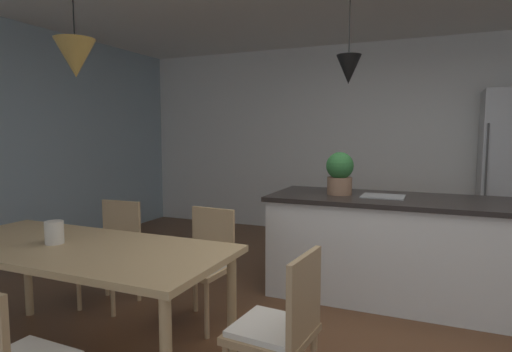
{
  "coord_description": "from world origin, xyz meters",
  "views": [
    {
      "loc": [
        0.31,
        -2.82,
        1.45
      ],
      "look_at": [
        -1.07,
        0.42,
        1.1
      ],
      "focal_mm": 29.46,
      "sensor_mm": 36.0,
      "label": 1
    }
  ],
  "objects_px": {
    "vase_on_dining_table": "(54,232)",
    "chair_far_right": "(204,262)",
    "chair_far_left": "(112,249)",
    "potted_plant_on_island": "(340,173)",
    "chair_kitchen_end": "(280,328)",
    "kitchen_island": "(392,247)",
    "dining_table": "(77,256)"
  },
  "relations": [
    {
      "from": "chair_far_right",
      "to": "vase_on_dining_table",
      "type": "height_order",
      "value": "vase_on_dining_table"
    },
    {
      "from": "potted_plant_on_island",
      "to": "vase_on_dining_table",
      "type": "height_order",
      "value": "potted_plant_on_island"
    },
    {
      "from": "dining_table",
      "to": "potted_plant_on_island",
      "type": "relative_size",
      "value": 5.12
    },
    {
      "from": "dining_table",
      "to": "chair_far_right",
      "type": "xyz_separation_m",
      "value": [
        0.45,
        0.8,
        -0.21
      ]
    },
    {
      "from": "chair_kitchen_end",
      "to": "kitchen_island",
      "type": "xyz_separation_m",
      "value": [
        0.38,
        1.86,
        -0.01
      ]
    },
    {
      "from": "chair_far_left",
      "to": "chair_far_right",
      "type": "distance_m",
      "value": 0.89
    },
    {
      "from": "potted_plant_on_island",
      "to": "vase_on_dining_table",
      "type": "relative_size",
      "value": 2.67
    },
    {
      "from": "dining_table",
      "to": "chair_far_left",
      "type": "bearing_deg",
      "value": 119.17
    },
    {
      "from": "chair_far_left",
      "to": "vase_on_dining_table",
      "type": "bearing_deg",
      "value": -70.94
    },
    {
      "from": "kitchen_island",
      "to": "chair_kitchen_end",
      "type": "bearing_deg",
      "value": -101.42
    },
    {
      "from": "vase_on_dining_table",
      "to": "chair_far_right",
      "type": "bearing_deg",
      "value": 53.41
    },
    {
      "from": "dining_table",
      "to": "potted_plant_on_island",
      "type": "distance_m",
      "value": 2.28
    },
    {
      "from": "kitchen_island",
      "to": "potted_plant_on_island",
      "type": "bearing_deg",
      "value": 180.0
    },
    {
      "from": "chair_far_right",
      "to": "kitchen_island",
      "type": "xyz_separation_m",
      "value": [
        1.29,
        1.06,
        -0.01
      ]
    },
    {
      "from": "dining_table",
      "to": "chair_kitchen_end",
      "type": "distance_m",
      "value": 1.37
    },
    {
      "from": "chair_kitchen_end",
      "to": "chair_far_left",
      "type": "distance_m",
      "value": 1.98
    },
    {
      "from": "chair_far_right",
      "to": "potted_plant_on_island",
      "type": "distance_m",
      "value": 1.47
    },
    {
      "from": "chair_far_right",
      "to": "kitchen_island",
      "type": "distance_m",
      "value": 1.66
    },
    {
      "from": "chair_kitchen_end",
      "to": "kitchen_island",
      "type": "relative_size",
      "value": 0.41
    },
    {
      "from": "dining_table",
      "to": "vase_on_dining_table",
      "type": "relative_size",
      "value": 13.66
    },
    {
      "from": "chair_kitchen_end",
      "to": "chair_far_left",
      "type": "relative_size",
      "value": 1.0
    },
    {
      "from": "chair_kitchen_end",
      "to": "chair_far_left",
      "type": "height_order",
      "value": "same"
    },
    {
      "from": "chair_kitchen_end",
      "to": "vase_on_dining_table",
      "type": "relative_size",
      "value": 6.02
    },
    {
      "from": "dining_table",
      "to": "chair_far_right",
      "type": "relative_size",
      "value": 2.27
    },
    {
      "from": "chair_far_right",
      "to": "kitchen_island",
      "type": "height_order",
      "value": "kitchen_island"
    },
    {
      "from": "chair_kitchen_end",
      "to": "chair_far_left",
      "type": "xyz_separation_m",
      "value": [
        -1.8,
        0.81,
        0.0
      ]
    },
    {
      "from": "vase_on_dining_table",
      "to": "dining_table",
      "type": "bearing_deg",
      "value": 7.79
    },
    {
      "from": "potted_plant_on_island",
      "to": "dining_table",
      "type": "bearing_deg",
      "value": -124.09
    },
    {
      "from": "dining_table",
      "to": "chair_far_left",
      "type": "xyz_separation_m",
      "value": [
        -0.45,
        0.8,
        -0.21
      ]
    },
    {
      "from": "chair_far_right",
      "to": "vase_on_dining_table",
      "type": "relative_size",
      "value": 6.02
    },
    {
      "from": "chair_far_left",
      "to": "potted_plant_on_island",
      "type": "xyz_separation_m",
      "value": [
        1.7,
        1.06,
        0.63
      ]
    },
    {
      "from": "chair_kitchen_end",
      "to": "chair_far_right",
      "type": "distance_m",
      "value": 1.21
    }
  ]
}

